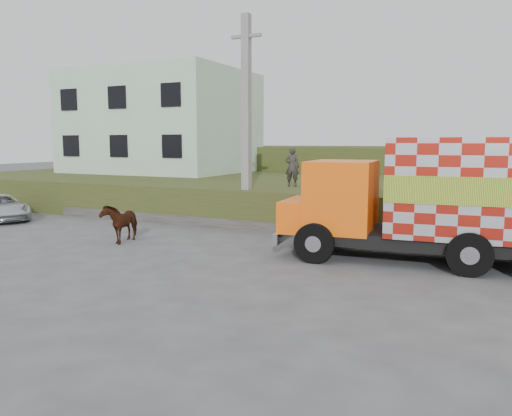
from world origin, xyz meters
The scene contains 9 objects.
ground centered at (0.00, 0.00, 0.00)m, with size 120.00×120.00×0.00m, color #474749.
embankment centered at (0.00, 10.00, 0.75)m, with size 40.00×12.00×1.50m, color #284316.
embankment_far centered at (0.00, 22.00, 1.50)m, with size 40.00×12.00×3.00m, color #284316.
retaining_strip centered at (-2.00, 4.20, 0.20)m, with size 16.00×0.50×0.40m, color #595651.
building centered at (-11.00, 13.00, 4.50)m, with size 10.00×8.00×6.00m, color #B8D7BA.
utility_pole centered at (-1.00, 4.60, 4.08)m, with size 1.20×0.30×8.00m.
cargo_truck centered at (6.21, 1.84, 1.77)m, with size 7.88×3.23×3.44m.
cow centered at (-3.61, 0.42, 0.66)m, with size 0.71×1.56×1.32m, color black.
pedestrian centered at (0.07, 6.65, 2.31)m, with size 0.59×0.39×1.62m, color #2F2D29.
Camera 1 is at (7.59, -12.45, 3.32)m, focal length 35.00 mm.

